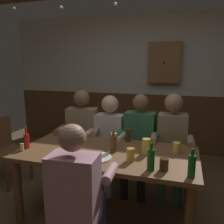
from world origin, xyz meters
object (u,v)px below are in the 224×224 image
Objects in this scene: plate_0 at (97,157)px; wall_dart_cabinet at (164,63)px; bottle_0 at (27,140)px; bottle_3 at (151,159)px; pint_glass_0 at (63,132)px; pint_glass_1 at (164,164)px; pint_glass_2 at (177,147)px; person_0 at (81,132)px; person_1 at (108,137)px; person_3 at (172,140)px; bottle_1 at (192,166)px; pint_glass_4 at (114,140)px; chair_empty_far_end at (5,148)px; condiment_caddy at (74,147)px; table_candle at (22,147)px; person_2 at (138,139)px; bottle_2 at (113,143)px; pint_glass_5 at (146,146)px; pint_glass_3 at (131,155)px; person_4 at (78,191)px; dining_table at (107,160)px; pint_glass_6 at (128,135)px.

plate_0 is 0.39× the size of wall_dart_cabinet.
bottle_0 is 1.33m from bottle_3.
pint_glass_1 is at bearing -24.95° from pint_glass_0.
person_0 is at bearing 158.04° from pint_glass_2.
person_1 is 0.81m from person_3.
plate_0 is 2.52m from wall_dart_cabinet.
wall_dart_cabinet reaches higher than person_0.
bottle_1 is 1.57× the size of pint_glass_4.
pint_glass_4 is at bearing 130.90° from person_0.
chair_empty_far_end is 6.29× the size of condiment_caddy.
wall_dart_cabinet reaches higher than pint_glass_1.
person_2 is at bearing 41.73° from table_candle.
bottle_2 reaches higher than pint_glass_0.
person_3 is 8.32× the size of pint_glass_5.
table_candle is at bearing -175.98° from pint_glass_3.
bottle_3 is at bearing -2.67° from table_candle.
person_0 is 1.48m from person_4.
pint_glass_1 is at bearing 86.46° from chair_empty_far_end.
plate_0 is at bearing -3.00° from bottle_0.
wall_dart_cabinet is (-0.45, 2.46, 0.81)m from bottle_1.
dining_table is 2.04× the size of chair_empty_far_end.
pint_glass_3 is (0.29, -0.17, 0.16)m from dining_table.
pint_glass_6 reaches higher than condiment_caddy.
chair_empty_far_end is 3.23× the size of plate_0.
person_1 is 0.97m from pint_glass_3.
bottle_1 is (0.81, 0.33, 0.17)m from person_4.
pint_glass_3 reaches higher than pint_glass_2.
plate_0 is at bearing -105.38° from pint_glass_6.
pint_glass_6 is (-0.68, 0.72, -0.02)m from bottle_1.
person_0 reaches higher than bottle_2.
pint_glass_2 is at bearing 0.64° from pint_glass_4.
chair_empty_far_end is at bearing 162.33° from condiment_caddy.
person_1 reaches higher than bottle_2.
pint_glass_4 is (0.86, 0.32, -0.01)m from bottle_0.
person_4 is at bearing 104.35° from person_0.
wall_dart_cabinet is (0.38, 2.32, 0.90)m from plate_0.
plate_0 is 1.83× the size of pint_glass_4.
person_3 is 4.62× the size of plate_0.
condiment_caddy is 0.94× the size of pint_glass_4.
pint_glass_6 is at bearing 5.16° from pint_glass_0.
plate_0 is 0.63m from pint_glass_1.
bottle_1 is (1.01, -1.00, 0.16)m from person_1.
wall_dart_cabinet reaches higher than plate_0.
pint_glass_5 is (-0.10, 0.37, -0.02)m from bottle_3.
person_3 is 11.53× the size of pint_glass_2.
pint_glass_6 is (0.48, 0.43, 0.05)m from condiment_caddy.
chair_empty_far_end is (-1.60, 0.35, -0.16)m from dining_table.
wall_dart_cabinet reaches higher than chair_empty_far_end.
dining_table is 1.42× the size of person_0.
person_0 is at bearing 122.83° from plate_0.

